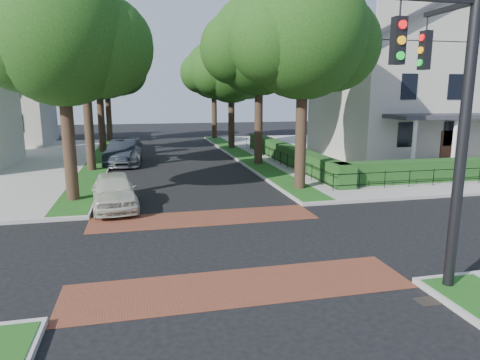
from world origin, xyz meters
The scene contains 22 objects.
ground centered at (0.00, 0.00, 0.00)m, with size 120.00×120.00×0.00m, color black.
sidewalk_ne centered at (19.50, 19.00, 0.07)m, with size 30.00×30.00×0.15m, color gray.
crosswalk_far centered at (0.00, 3.20, 0.01)m, with size 9.00×2.20×0.01m, color brown.
crosswalk_near centered at (0.00, -3.20, 0.01)m, with size 9.00×2.20×0.01m, color brown.
storm_drain centered at (4.30, -5.00, 0.01)m, with size 0.65×0.45×0.01m, color black.
grass_strip_ne centered at (5.40, 19.10, 0.16)m, with size 1.60×29.80×0.02m, color #184313.
grass_strip_nw centered at (-5.40, 19.10, 0.16)m, with size 1.60×29.80×0.02m, color #184313.
tree_right_near centered at (5.60, 7.24, 7.63)m, with size 7.75×6.67×10.66m.
tree_right_mid centered at (5.61, 15.25, 7.99)m, with size 8.25×7.09×11.22m.
tree_right_far centered at (5.60, 24.22, 6.91)m, with size 7.25×6.23×9.74m.
tree_right_back centered at (5.60, 33.23, 7.27)m, with size 7.50×6.45×10.20m.
tree_left_near centered at (-5.40, 7.23, 7.27)m, with size 7.50×6.45×10.20m.
tree_left_mid centered at (-5.39, 15.24, 8.34)m, with size 8.00×6.88×11.48m.
tree_left_far centered at (-5.40, 24.22, 7.12)m, with size 7.00×6.02×9.86m.
tree_left_back centered at (-5.40, 33.24, 7.41)m, with size 7.75×6.66×10.44m.
hedge_main_road centered at (7.70, 15.00, 0.75)m, with size 1.00×18.00×1.20m, color #1D4116.
fence_main_road centered at (6.90, 15.00, 0.60)m, with size 0.06×18.00×0.90m, color black, non-canonical shape.
house_victorian centered at (17.51, 15.92, 6.02)m, with size 13.00×13.05×12.48m.
traffic_signal centered at (4.89, -4.41, 4.71)m, with size 2.17×2.00×8.00m.
parked_car_front centered at (-3.60, 5.65, 0.77)m, with size 1.83×4.54×1.55m, color beige.
parked_car_middle centered at (-3.60, 17.74, 0.86)m, with size 1.81×5.19×1.71m, color black.
parked_car_rear centered at (-3.52, 17.84, 0.82)m, with size 2.31×5.68×1.65m, color slate.
Camera 1 is at (-2.33, -13.27, 4.93)m, focal length 32.00 mm.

